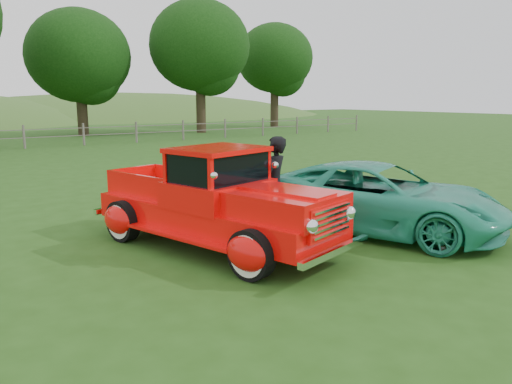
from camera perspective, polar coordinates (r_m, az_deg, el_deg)
ground at (r=7.91m, az=5.55°, el=-8.60°), size 140.00×140.00×0.00m
fence_line at (r=28.15m, az=-24.99°, el=5.74°), size 48.00×0.12×1.20m
tree_near_east at (r=36.13m, az=-19.61°, el=14.43°), size 6.80×6.80×8.33m
tree_mid_east at (r=37.39m, az=-6.46°, el=16.25°), size 7.20×7.20×9.44m
tree_far_east at (r=44.76m, az=2.15°, el=15.01°), size 6.60×6.60×8.86m
red_pickup at (r=8.74m, az=-4.58°, el=-1.28°), size 3.15×5.27×1.78m
teal_sedan at (r=10.06m, az=13.82°, el=-0.64°), size 3.96×5.36×1.35m
man at (r=9.73m, az=2.12°, el=0.86°), size 0.82×0.74×1.88m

